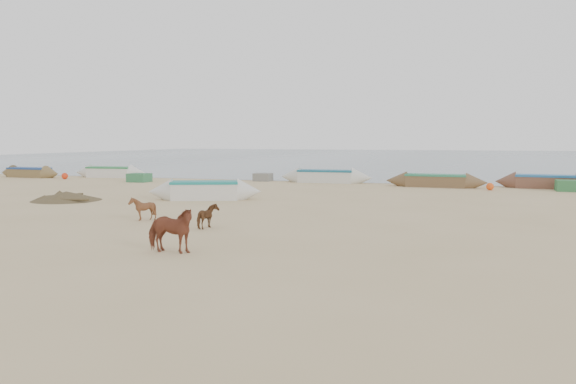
{
  "coord_description": "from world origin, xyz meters",
  "views": [
    {
      "loc": [
        6.56,
        -16.2,
        3.01
      ],
      "look_at": [
        0.0,
        4.0,
        1.0
      ],
      "focal_mm": 35.0,
      "sensor_mm": 36.0,
      "label": 1
    }
  ],
  "objects_px": {
    "calf_front": "(143,209)",
    "near_canoe": "(205,190)",
    "cow_adult": "(170,230)",
    "calf_right": "(208,216)"
  },
  "relations": [
    {
      "from": "cow_adult",
      "to": "calf_front",
      "type": "height_order",
      "value": "cow_adult"
    },
    {
      "from": "cow_adult",
      "to": "near_canoe",
      "type": "relative_size",
      "value": 0.26
    },
    {
      "from": "calf_right",
      "to": "near_canoe",
      "type": "height_order",
      "value": "near_canoe"
    },
    {
      "from": "calf_front",
      "to": "near_canoe",
      "type": "relative_size",
      "value": 0.16
    },
    {
      "from": "calf_front",
      "to": "cow_adult",
      "type": "bearing_deg",
      "value": 32.57
    },
    {
      "from": "calf_right",
      "to": "near_canoe",
      "type": "distance_m",
      "value": 9.15
    },
    {
      "from": "calf_front",
      "to": "near_canoe",
      "type": "distance_m",
      "value": 7.29
    },
    {
      "from": "cow_adult",
      "to": "near_canoe",
      "type": "distance_m",
      "value": 13.19
    },
    {
      "from": "calf_front",
      "to": "calf_right",
      "type": "bearing_deg",
      "value": 67.23
    },
    {
      "from": "cow_adult",
      "to": "calf_right",
      "type": "xyz_separation_m",
      "value": [
        -0.86,
        4.04,
        -0.21
      ]
    }
  ]
}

